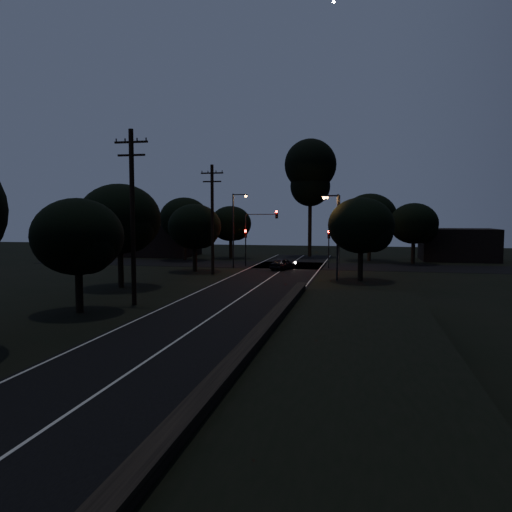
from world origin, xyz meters
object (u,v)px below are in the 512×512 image
at_px(tall_pine, 310,172).
at_px(streetlight_b, 337,225).
at_px(utility_pole_far, 212,217).
at_px(car, 283,264).
at_px(signal_mast, 260,228).
at_px(streetlight_c, 336,231).
at_px(streetlight_a, 235,225).
at_px(signal_left, 246,241).
at_px(signal_right, 329,242).
at_px(utility_pole_mid, 133,214).

xyz_separation_m(tall_pine, streetlight_b, (4.31, -11.00, -7.00)).
distance_m(utility_pole_far, car, 9.36).
bearing_deg(signal_mast, streetlight_c, -48.81).
relative_size(utility_pole_far, streetlight_b, 1.31).
bearing_deg(streetlight_a, streetlight_c, -35.69).
xyz_separation_m(signal_left, signal_right, (9.20, 0.00, 0.00)).
bearing_deg(car, utility_pole_far, 60.33).
bearing_deg(tall_pine, streetlight_b, -68.62).
bearing_deg(streetlight_a, signal_mast, 39.77).
relative_size(utility_pole_mid, utility_pole_far, 1.05).
relative_size(signal_left, signal_mast, 0.66).
bearing_deg(tall_pine, streetlight_a, -110.36).
relative_size(utility_pole_mid, tall_pine, 0.68).
height_order(utility_pole_far, tall_pine, tall_pine).
xyz_separation_m(tall_pine, signal_left, (-5.60, -15.01, -8.80)).
xyz_separation_m(signal_left, streetlight_b, (9.91, 4.01, 1.80)).
distance_m(signal_left, signal_mast, 2.26).
bearing_deg(streetlight_a, car, -7.64).
relative_size(signal_right, streetlight_a, 0.51).
distance_m(signal_left, streetlight_c, 14.52).
distance_m(utility_pole_mid, streetlight_c, 19.15).
bearing_deg(streetlight_b, streetlight_c, -87.86).
bearing_deg(utility_pole_mid, streetlight_c, 51.74).
bearing_deg(tall_pine, streetlight_c, -79.07).
relative_size(streetlight_b, car, 2.20).
relative_size(tall_pine, signal_right, 3.93).
bearing_deg(streetlight_b, utility_pole_far, -133.30).
bearing_deg(car, tall_pine, -74.23).
height_order(streetlight_a, streetlight_b, same).
bearing_deg(signal_left, utility_pole_mid, -93.21).
xyz_separation_m(utility_pole_far, car, (6.01, 5.29, -4.86)).
distance_m(signal_right, streetlight_b, 4.45).
bearing_deg(signal_mast, utility_pole_far, -111.11).
bearing_deg(streetlight_c, streetlight_b, 92.14).
xyz_separation_m(signal_right, streetlight_a, (-9.91, -1.99, 1.80)).
relative_size(utility_pole_mid, signal_left, 2.68).
xyz_separation_m(tall_pine, signal_right, (3.60, -15.01, -8.80)).
relative_size(utility_pole_far, streetlight_a, 1.31).
bearing_deg(signal_right, tall_pine, 103.49).
bearing_deg(streetlight_c, signal_left, 136.24).
distance_m(tall_pine, streetlight_c, 26.48).
bearing_deg(signal_right, streetlight_b, 80.00).
height_order(utility_pole_far, car, utility_pole_far).
xyz_separation_m(tall_pine, car, (-0.99, -17.71, -11.01)).
distance_m(utility_pole_far, streetlight_b, 16.51).
xyz_separation_m(signal_right, streetlight_c, (1.23, -9.99, 1.51)).
bearing_deg(streetlight_b, car, -128.29).
xyz_separation_m(streetlight_b, car, (-5.30, -6.71, -4.01)).
height_order(utility_pole_mid, streetlight_a, utility_pole_mid).
height_order(signal_left, streetlight_a, streetlight_a).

